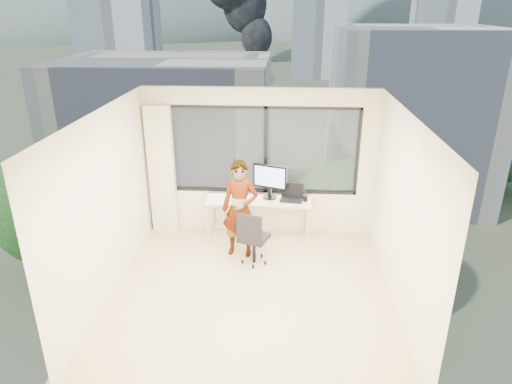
# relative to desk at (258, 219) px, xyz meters

# --- Properties ---
(floor) EXTENTS (4.00, 4.00, 0.01)m
(floor) POSITION_rel_desk_xyz_m (0.00, -1.66, -0.38)
(floor) COLOR beige
(floor) RESTS_ON ground
(ceiling) EXTENTS (4.00, 4.00, 0.01)m
(ceiling) POSITION_rel_desk_xyz_m (0.00, -1.66, 2.23)
(ceiling) COLOR white
(ceiling) RESTS_ON ground
(wall_front) EXTENTS (4.00, 0.01, 2.60)m
(wall_front) POSITION_rel_desk_xyz_m (0.00, -3.66, 0.93)
(wall_front) COLOR beige
(wall_front) RESTS_ON ground
(wall_left) EXTENTS (0.01, 4.00, 2.60)m
(wall_left) POSITION_rel_desk_xyz_m (-2.00, -1.66, 0.93)
(wall_left) COLOR beige
(wall_left) RESTS_ON ground
(wall_right) EXTENTS (0.01, 4.00, 2.60)m
(wall_right) POSITION_rel_desk_xyz_m (2.00, -1.66, 0.93)
(wall_right) COLOR beige
(wall_right) RESTS_ON ground
(window_wall) EXTENTS (3.30, 0.16, 1.55)m
(window_wall) POSITION_rel_desk_xyz_m (0.05, 0.34, 1.15)
(window_wall) COLOR black
(window_wall) RESTS_ON ground
(curtain) EXTENTS (0.45, 0.14, 2.30)m
(curtain) POSITION_rel_desk_xyz_m (-1.72, 0.22, 0.77)
(curtain) COLOR beige
(curtain) RESTS_ON floor
(desk) EXTENTS (1.80, 0.60, 0.75)m
(desk) POSITION_rel_desk_xyz_m (0.00, 0.00, 0.00)
(desk) COLOR beige
(desk) RESTS_ON floor
(chair) EXTENTS (0.61, 0.61, 0.94)m
(chair) POSITION_rel_desk_xyz_m (-0.02, -0.84, 0.10)
(chair) COLOR black
(chair) RESTS_ON floor
(person) EXTENTS (0.63, 0.45, 1.62)m
(person) POSITION_rel_desk_xyz_m (-0.26, -0.57, 0.43)
(person) COLOR #2D2D33
(person) RESTS_ON floor
(monitor) EXTENTS (0.61, 0.32, 0.61)m
(monitor) POSITION_rel_desk_xyz_m (0.19, 0.07, 0.68)
(monitor) COLOR black
(monitor) RESTS_ON desk
(game_console) EXTENTS (0.38, 0.35, 0.08)m
(game_console) POSITION_rel_desk_xyz_m (-0.37, 0.24, 0.41)
(game_console) COLOR white
(game_console) RESTS_ON desk
(laptop) EXTENTS (0.42, 0.44, 0.24)m
(laptop) POSITION_rel_desk_xyz_m (0.57, -0.02, 0.50)
(laptop) COLOR black
(laptop) RESTS_ON desk
(cellphone) EXTENTS (0.10, 0.06, 0.01)m
(cellphone) POSITION_rel_desk_xyz_m (-0.53, -0.14, 0.38)
(cellphone) COLOR black
(cellphone) RESTS_ON desk
(pen_cup) EXTENTS (0.11, 0.11, 0.10)m
(pen_cup) POSITION_rel_desk_xyz_m (0.80, -0.04, 0.43)
(pen_cup) COLOR black
(pen_cup) RESTS_ON desk
(handbag) EXTENTS (0.24, 0.14, 0.18)m
(handbag) POSITION_rel_desk_xyz_m (0.55, 0.20, 0.47)
(handbag) COLOR #0B4436
(handbag) RESTS_ON desk
(exterior_ground) EXTENTS (400.00, 400.00, 0.04)m
(exterior_ground) POSITION_rel_desk_xyz_m (0.00, 118.34, -14.38)
(exterior_ground) COLOR #515B3D
(exterior_ground) RESTS_ON ground
(near_bldg_a) EXTENTS (16.00, 12.00, 14.00)m
(near_bldg_a) POSITION_rel_desk_xyz_m (-9.00, 28.34, -7.38)
(near_bldg_a) COLOR beige
(near_bldg_a) RESTS_ON exterior_ground
(near_bldg_b) EXTENTS (14.00, 13.00, 16.00)m
(near_bldg_b) POSITION_rel_desk_xyz_m (12.00, 36.34, -6.38)
(near_bldg_b) COLOR white
(near_bldg_b) RESTS_ON exterior_ground
(far_tower_a) EXTENTS (14.00, 14.00, 28.00)m
(far_tower_a) POSITION_rel_desk_xyz_m (-35.00, 93.34, -0.38)
(far_tower_a) COLOR silver
(far_tower_a) RESTS_ON exterior_ground
(far_tower_b) EXTENTS (13.00, 13.00, 30.00)m
(far_tower_b) POSITION_rel_desk_xyz_m (8.00, 118.34, 0.62)
(far_tower_b) COLOR silver
(far_tower_b) RESTS_ON exterior_ground
(far_tower_c) EXTENTS (15.00, 15.00, 26.00)m
(far_tower_c) POSITION_rel_desk_xyz_m (45.00, 138.34, -1.38)
(far_tower_c) COLOR silver
(far_tower_c) RESTS_ON exterior_ground
(far_tower_d) EXTENTS (16.00, 14.00, 22.00)m
(far_tower_d) POSITION_rel_desk_xyz_m (-60.00, 148.34, -3.38)
(far_tower_d) COLOR silver
(far_tower_d) RESTS_ON exterior_ground
(hill_a) EXTENTS (288.00, 216.00, 90.00)m
(hill_a) POSITION_rel_desk_xyz_m (-120.00, 318.34, -14.38)
(hill_a) COLOR slate
(hill_a) RESTS_ON exterior_ground
(hill_b) EXTENTS (300.00, 220.00, 96.00)m
(hill_b) POSITION_rel_desk_xyz_m (100.00, 318.34, -14.38)
(hill_b) COLOR slate
(hill_b) RESTS_ON exterior_ground
(tree_a) EXTENTS (7.00, 7.00, 8.00)m
(tree_a) POSITION_rel_desk_xyz_m (-16.00, 20.34, -10.38)
(tree_a) COLOR #1E4517
(tree_a) RESTS_ON exterior_ground
(tree_b) EXTENTS (7.60, 7.60, 9.00)m
(tree_b) POSITION_rel_desk_xyz_m (4.00, 16.34, -9.88)
(tree_b) COLOR #1E4517
(tree_b) RESTS_ON exterior_ground
(tree_c) EXTENTS (8.40, 8.40, 10.00)m
(tree_c) POSITION_rel_desk_xyz_m (22.00, 38.34, -9.38)
(tree_c) COLOR #1E4517
(tree_c) RESTS_ON exterior_ground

